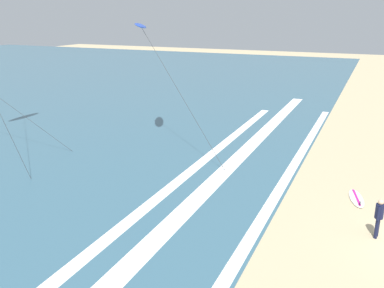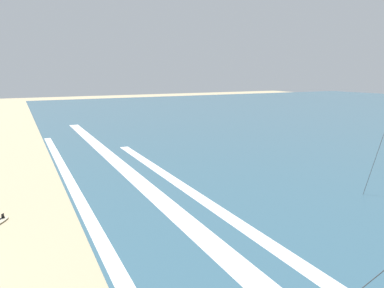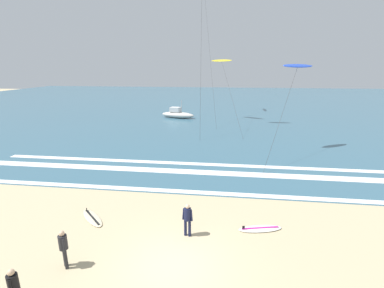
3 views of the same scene
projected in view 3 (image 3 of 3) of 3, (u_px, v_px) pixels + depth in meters
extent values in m
plane|color=tan|center=(172.00, 265.00, 10.52)|extent=(160.00, 160.00, 0.00)
cube|color=#386075|center=(217.00, 102.00, 59.18)|extent=(140.00, 90.00, 0.01)
cube|color=white|center=(181.00, 191.00, 16.72)|extent=(44.72, 0.51, 0.01)
cube|color=white|center=(172.00, 171.00, 20.02)|extent=(56.83, 0.93, 0.01)
cube|color=white|center=(223.00, 165.00, 21.21)|extent=(36.51, 0.63, 0.01)
cylinder|color=black|center=(13.00, 283.00, 8.22)|extent=(0.32, 0.32, 0.58)
cylinder|color=black|center=(10.00, 288.00, 8.05)|extent=(0.12, 0.15, 0.56)
cylinder|color=black|center=(16.00, 279.00, 8.40)|extent=(0.12, 0.15, 0.56)
sphere|color=#DBB28E|center=(11.00, 272.00, 8.11)|extent=(0.21, 0.21, 0.21)
cylinder|color=#232328|center=(65.00, 256.00, 10.39)|extent=(0.13, 0.13, 0.82)
cylinder|color=#232328|center=(66.00, 259.00, 10.23)|extent=(0.13, 0.13, 0.82)
cylinder|color=#232328|center=(63.00, 242.00, 10.11)|extent=(0.32, 0.32, 0.58)
cylinder|color=#232328|center=(62.00, 240.00, 10.27)|extent=(0.16, 0.16, 0.56)
cylinder|color=#232328|center=(64.00, 245.00, 9.97)|extent=(0.16, 0.16, 0.56)
sphere|color=#DBB28E|center=(62.00, 233.00, 10.01)|extent=(0.21, 0.21, 0.21)
cylinder|color=#141938|center=(185.00, 227.00, 12.28)|extent=(0.13, 0.13, 0.82)
cylinder|color=#141938|center=(190.00, 228.00, 12.22)|extent=(0.13, 0.13, 0.82)
cylinder|color=#141938|center=(187.00, 214.00, 12.05)|extent=(0.32, 0.32, 0.58)
cylinder|color=#141938|center=(184.00, 214.00, 12.12)|extent=(0.15, 0.11, 0.56)
cylinder|color=#141938|center=(191.00, 215.00, 12.00)|extent=(0.15, 0.11, 0.56)
sphere|color=#DBB28E|center=(187.00, 206.00, 11.95)|extent=(0.21, 0.21, 0.21)
ellipsoid|color=silver|center=(260.00, 229.00, 12.80)|extent=(2.18, 1.06, 0.09)
cube|color=#BF198C|center=(260.00, 228.00, 12.79)|extent=(1.76, 0.50, 0.01)
cube|color=black|center=(243.00, 227.00, 12.69)|extent=(0.12, 0.04, 0.16)
ellipsoid|color=beige|center=(92.00, 218.00, 13.72)|extent=(1.94, 1.88, 0.09)
cube|color=black|center=(92.00, 217.00, 13.71)|extent=(1.37, 1.30, 0.01)
cube|color=black|center=(87.00, 209.00, 14.30)|extent=(0.10, 0.09, 0.16)
ellipsoid|color=blue|center=(298.00, 66.00, 23.57)|extent=(3.20, 2.17, 0.43)
cylinder|color=#333333|center=(282.00, 115.00, 21.42)|extent=(3.43, 7.14, 7.58)
ellipsoid|color=yellow|center=(222.00, 61.00, 37.73)|extent=(3.21, 2.12, 0.43)
cylinder|color=#333333|center=(231.00, 95.00, 33.27)|extent=(2.80, 11.44, 8.35)
cylinder|color=#333333|center=(210.00, 56.00, 37.78)|extent=(2.76, 13.23, 17.96)
cylinder|color=#333333|center=(201.00, 53.00, 29.55)|extent=(0.66, 7.59, 17.81)
ellipsoid|color=beige|center=(178.00, 115.00, 40.89)|extent=(5.46, 2.92, 0.90)
cube|color=silver|center=(175.00, 109.00, 40.80)|extent=(1.72, 1.43, 0.70)
cylinder|color=#B2B2B2|center=(181.00, 106.00, 40.30)|extent=(0.08, 0.08, 1.80)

